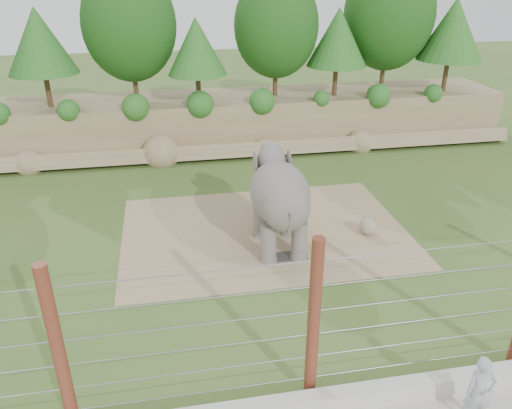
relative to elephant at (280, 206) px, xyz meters
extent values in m
plane|color=#3F6526|center=(-0.76, -1.88, -1.54)|extent=(90.00, 90.00, 0.00)
cube|color=#826B4E|center=(-0.76, 11.12, -0.29)|extent=(30.00, 4.00, 2.50)
cube|color=#826B4E|center=(-0.76, 8.82, -1.19)|extent=(30.00, 1.37, 1.07)
cylinder|color=#3F2B19|center=(-8.76, 10.62, 1.75)|extent=(0.24, 0.24, 1.58)
sphere|color=#114C12|center=(-8.76, 10.62, 3.88)|extent=(3.60, 3.60, 3.60)
cylinder|color=#3F2B19|center=(-4.76, 11.12, 1.92)|extent=(0.24, 0.24, 1.92)
sphere|color=#114C12|center=(-4.76, 11.12, 4.53)|extent=(4.40, 4.40, 4.40)
cylinder|color=#3F2B19|center=(-1.76, 9.92, 1.66)|extent=(0.24, 0.24, 1.40)
sphere|color=#114C12|center=(-1.76, 9.92, 3.56)|extent=(3.20, 3.20, 3.20)
cylinder|color=#3F2B19|center=(2.24, 10.92, 1.87)|extent=(0.24, 0.24, 1.82)
sphere|color=#114C12|center=(2.24, 10.92, 4.34)|extent=(4.16, 4.16, 4.16)
cylinder|color=#3F2B19|center=(5.24, 10.32, 1.71)|extent=(0.24, 0.24, 1.50)
sphere|color=#114C12|center=(5.24, 10.32, 3.75)|extent=(3.44, 3.44, 3.44)
cylinder|color=#3F2B19|center=(8.24, 11.32, 1.97)|extent=(0.24, 0.24, 2.03)
sphere|color=#114C12|center=(8.24, 11.32, 4.73)|extent=(4.64, 4.64, 4.64)
cylinder|color=#3F2B19|center=(11.24, 10.12, 1.78)|extent=(0.24, 0.24, 1.64)
sphere|color=#114C12|center=(11.24, 10.12, 4.01)|extent=(3.76, 3.76, 3.76)
cube|color=tan|center=(-0.26, 1.12, -1.53)|extent=(10.00, 7.00, 0.02)
cube|color=#262628|center=(0.26, -0.72, -1.51)|extent=(1.00, 0.60, 0.03)
sphere|color=gray|center=(3.26, 0.27, -1.22)|extent=(0.60, 0.60, 0.60)
cube|color=beige|center=(-0.76, -6.88, -1.29)|extent=(26.00, 0.35, 0.50)
cylinder|color=maroon|center=(-5.76, -6.38, 0.46)|extent=(0.26, 0.26, 4.00)
cylinder|color=maroon|center=(-0.76, -6.38, 0.46)|extent=(0.26, 0.26, 4.00)
cylinder|color=gray|center=(-0.76, -6.38, -1.04)|extent=(20.00, 0.02, 0.02)
cylinder|color=gray|center=(-0.76, -6.38, -0.44)|extent=(20.00, 0.02, 0.02)
cylinder|color=gray|center=(-0.76, -6.38, 0.16)|extent=(20.00, 0.02, 0.02)
cylinder|color=gray|center=(-0.76, -6.38, 0.76)|extent=(20.00, 0.02, 0.02)
cylinder|color=gray|center=(-0.76, -6.38, 1.36)|extent=(20.00, 0.02, 0.02)
cylinder|color=gray|center=(-0.76, -6.38, 1.96)|extent=(20.00, 0.02, 0.02)
imported|color=#ACB1B6|center=(2.41, -7.71, -0.71)|extent=(0.67, 0.51, 1.64)
camera|label=1|loc=(-3.41, -14.19, 7.12)|focal=35.00mm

